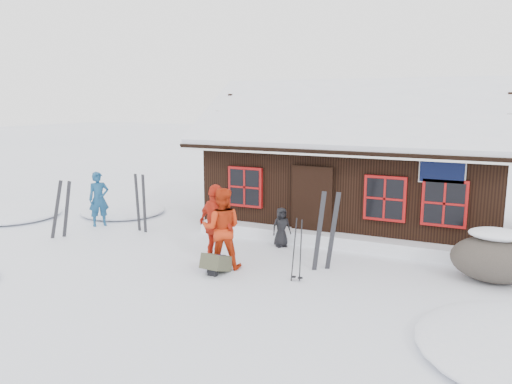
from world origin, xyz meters
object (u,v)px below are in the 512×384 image
skier_teal (99,199)px  boulder (495,258)px  skier_orange_right (216,226)px  ski_pair_left (62,210)px  skier_crouched (281,227)px  backpack_olive (216,266)px  backpack_blue (215,264)px  skier_orange_left (222,228)px  ski_poles (297,251)px

skier_teal → boulder: 10.85m
skier_orange_right → ski_pair_left: size_ratio=1.15×
skier_crouched → backpack_olive: (-0.50, -2.52, -0.35)m
backpack_blue → ski_pair_left: bearing=155.2°
backpack_olive → skier_orange_left: bearing=102.7°
skier_orange_left → ski_pair_left: (-5.26, 0.35, -0.14)m
skier_orange_left → ski_pair_left: skier_orange_left is taller
boulder → ski_poles: bearing=-155.0°
skier_orange_left → boulder: bearing=173.6°
skier_orange_right → boulder: size_ratio=1.08×
ski_poles → backpack_olive: 1.87m
skier_orange_left → skier_crouched: size_ratio=1.79×
skier_teal → skier_orange_left: size_ratio=0.89×
skier_crouched → ski_pair_left: ski_pair_left is taller
boulder → skier_teal: bearing=179.3°
skier_teal → ski_pair_left: 1.46m
boulder → backpack_blue: boulder is taller
skier_orange_right → backpack_blue: (0.15, -0.34, -0.80)m
skier_teal → skier_orange_left: (5.26, -1.81, 0.10)m
skier_orange_left → skier_orange_right: 0.21m
boulder → backpack_olive: (-5.52, -2.06, -0.35)m
ski_pair_left → skier_orange_left: bearing=-32.8°
skier_teal → backpack_blue: (5.21, -2.07, -0.68)m
ski_poles → skier_orange_left: bearing=177.7°
ski_pair_left → backpack_blue: size_ratio=3.04×
boulder → skier_orange_right: bearing=-164.6°
skier_teal → skier_crouched: size_ratio=1.60×
skier_teal → ski_poles: size_ratio=1.19×
boulder → backpack_blue: size_ratio=3.22×
skier_orange_right → ski_poles: bearing=-162.2°
skier_teal → skier_orange_left: 5.56m
boulder → ski_pair_left: ski_pair_left is taller
backpack_blue → skier_teal: bearing=140.2°
ski_poles → backpack_blue: size_ratio=2.56×
skier_crouched → skier_orange_left: bearing=-149.8°
skier_orange_left → ski_poles: 1.87m
skier_orange_left → boulder: skier_orange_left is taller
skier_crouched → ski_poles: bearing=-104.7°
skier_crouched → ski_pair_left: 6.11m
skier_orange_left → skier_orange_right: (-0.19, 0.07, 0.03)m
skier_orange_right → ski_pair_left: (-5.07, 0.28, -0.17)m
skier_teal → backpack_olive: bearing=-75.2°
skier_teal → skier_orange_right: (5.07, -1.73, 0.12)m
boulder → backpack_olive: 5.90m
skier_orange_left → skier_crouched: 2.24m
skier_teal → ski_pair_left: bearing=-142.8°
ski_poles → backpack_olive: size_ratio=2.25×
skier_teal → ski_poles: skier_teal is taller
backpack_olive → ski_poles: bearing=12.4°
skier_teal → skier_crouched: bearing=-49.6°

